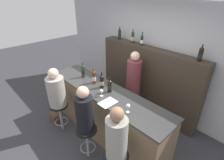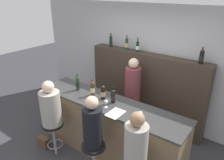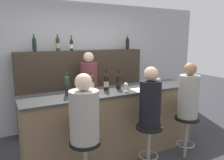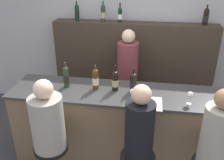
{
  "view_description": "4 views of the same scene",
  "coord_description": "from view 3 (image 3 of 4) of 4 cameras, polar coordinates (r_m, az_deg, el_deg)",
  "views": [
    {
      "loc": [
        2.13,
        -1.51,
        2.8
      ],
      "look_at": [
        0.12,
        0.39,
        1.32
      ],
      "focal_mm": 28.0,
      "sensor_mm": 36.0,
      "label": 1
    },
    {
      "loc": [
        2.03,
        -2.26,
        2.86
      ],
      "look_at": [
        0.13,
        0.27,
        1.53
      ],
      "focal_mm": 35.0,
      "sensor_mm": 36.0,
      "label": 2
    },
    {
      "loc": [
        -1.6,
        -2.57,
        1.86
      ],
      "look_at": [
        -0.03,
        0.34,
        1.23
      ],
      "focal_mm": 35.0,
      "sensor_mm": 36.0,
      "label": 3
    },
    {
      "loc": [
        0.24,
        -2.32,
        2.51
      ],
      "look_at": [
        -0.15,
        0.25,
        1.26
      ],
      "focal_mm": 40.0,
      "sensor_mm": 36.0,
      "label": 4
    }
  ],
  "objects": [
    {
      "name": "tasting_menu",
      "position": [
        3.38,
        7.4,
        -2.66
      ],
      "size": [
        0.21,
        0.3,
        0.0
      ],
      "color": "white",
      "rests_on": "bar_counter"
    },
    {
      "name": "wine_bottle_backbar_1",
      "position": [
        4.36,
        -13.99,
        9.1
      ],
      "size": [
        0.07,
        0.07,
        0.32
      ],
      "color": "#233823",
      "rests_on": "back_bar_cabinet"
    },
    {
      "name": "wine_bottle_counter_3",
      "position": [
        3.44,
        1.71,
        -0.33
      ],
      "size": [
        0.08,
        0.08,
        0.3
      ],
      "color": "black",
      "rests_on": "bar_counter"
    },
    {
      "name": "guest_seated_middle",
      "position": [
        3.01,
        9.94,
        -5.29
      ],
      "size": [
        0.29,
        0.29,
        0.83
      ],
      "color": "black",
      "rests_on": "bar_stool_middle"
    },
    {
      "name": "wall_back",
      "position": [
        4.75,
        -8.49,
        3.92
      ],
      "size": [
        6.4,
        0.05,
        2.6
      ],
      "color": "#B2B2B7",
      "rests_on": "ground_plane"
    },
    {
      "name": "wine_bottle_counter_0",
      "position": [
        3.11,
        -11.66,
        -1.38
      ],
      "size": [
        0.07,
        0.07,
        0.32
      ],
      "color": "#233823",
      "rests_on": "bar_counter"
    },
    {
      "name": "wine_glass_0",
      "position": [
        3.28,
        3.6,
        -1.29
      ],
      "size": [
        0.06,
        0.06,
        0.14
      ],
      "color": "silver",
      "rests_on": "bar_counter"
    },
    {
      "name": "wine_glass_1",
      "position": [
        3.64,
        12.03,
        -0.07
      ],
      "size": [
        0.07,
        0.07,
        0.15
      ],
      "color": "silver",
      "rests_on": "bar_counter"
    },
    {
      "name": "wine_bottle_counter_2",
      "position": [
        3.33,
        -1.52,
        -0.49
      ],
      "size": [
        0.08,
        0.08,
        0.33
      ],
      "color": "black",
      "rests_on": "bar_counter"
    },
    {
      "name": "bartender",
      "position": [
        4.24,
        -5.96,
        -4.45
      ],
      "size": [
        0.32,
        0.32,
        1.61
      ],
      "color": "brown",
      "rests_on": "ground_plane"
    },
    {
      "name": "bar_stool_left",
      "position": [
        2.76,
        -7.01,
        -18.21
      ],
      "size": [
        0.37,
        0.37,
        0.67
      ],
      "color": "gray",
      "rests_on": "ground_plane"
    },
    {
      "name": "wine_bottle_backbar_0",
      "position": [
        4.27,
        -19.64,
        8.73
      ],
      "size": [
        0.07,
        0.07,
        0.32
      ],
      "color": "black",
      "rests_on": "back_bar_cabinet"
    },
    {
      "name": "wine_bottle_backbar_2",
      "position": [
        4.43,
        -10.54,
        9.03
      ],
      "size": [
        0.07,
        0.07,
        0.3
      ],
      "color": "black",
      "rests_on": "back_bar_cabinet"
    },
    {
      "name": "wine_bottle_backbar_3",
      "position": [
        4.99,
        4.06,
        9.48
      ],
      "size": [
        0.08,
        0.08,
        0.3
      ],
      "color": "black",
      "rests_on": "back_bar_cabinet"
    },
    {
      "name": "guest_seated_left",
      "position": [
        2.56,
        -7.26,
        -8.58
      ],
      "size": [
        0.35,
        0.35,
        0.81
      ],
      "color": "gray",
      "rests_on": "bar_stool_left"
    },
    {
      "name": "bar_stool_right",
      "position": [
        3.65,
        18.88,
        -11.26
      ],
      "size": [
        0.37,
        0.37,
        0.67
      ],
      "color": "gray",
      "rests_on": "ground_plane"
    },
    {
      "name": "bar_stool_middle",
      "position": [
        3.19,
        9.63,
        -14.13
      ],
      "size": [
        0.37,
        0.37,
        0.67
      ],
      "color": "gray",
      "rests_on": "ground_plane"
    },
    {
      "name": "guest_seated_right",
      "position": [
        3.5,
        19.39,
        -3.42
      ],
      "size": [
        0.3,
        0.3,
        0.84
      ],
      "color": "gray",
      "rests_on": "bar_stool_right"
    },
    {
      "name": "bar_counter",
      "position": [
        3.55,
        0.71,
        -11.05
      ],
      "size": [
        2.82,
        0.66,
        1.08
      ],
      "color": "brown",
      "rests_on": "ground_plane"
    },
    {
      "name": "back_bar_cabinet",
      "position": [
        4.63,
        -7.37,
        -2.4
      ],
      "size": [
        2.64,
        0.28,
        1.62
      ],
      "color": "#382D23",
      "rests_on": "ground_plane"
    },
    {
      "name": "wine_bottle_counter_1",
      "position": [
        3.23,
        -5.34,
        -0.82
      ],
      "size": [
        0.08,
        0.08,
        0.31
      ],
      "color": "#4C2D14",
      "rests_on": "bar_counter"
    }
  ]
}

